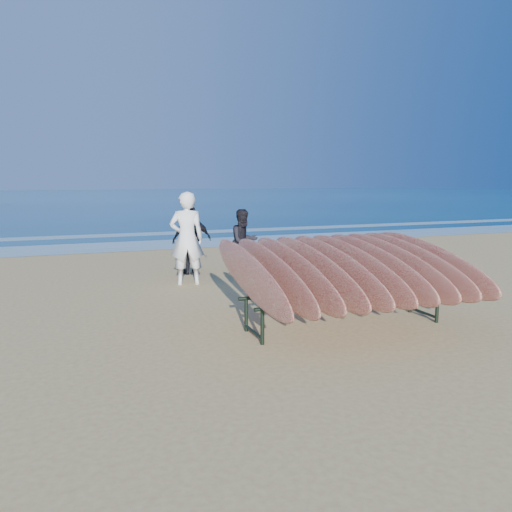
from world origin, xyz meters
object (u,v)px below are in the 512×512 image
object	(u,v)px
person_white	(187,238)
person_dark_a	(244,241)
surfboard_rack	(346,269)
person_dark_b	(192,240)

from	to	relation	value
person_white	person_dark_a	bearing A→B (deg)	-146.12
surfboard_rack	person_dark_a	distance (m)	4.68
person_dark_b	surfboard_rack	bearing A→B (deg)	95.83
person_dark_b	person_white	bearing A→B (deg)	64.25
surfboard_rack	person_dark_b	xyz separation A→B (m)	(-1.16, 5.04, -0.09)
person_dark_a	surfboard_rack	bearing A→B (deg)	-103.67
surfboard_rack	person_dark_b	size ratio (longest dim) A/B	1.97
surfboard_rack	person_dark_a	size ratio (longest dim) A/B	2.09
person_dark_a	person_dark_b	size ratio (longest dim) A/B	0.94
person_dark_a	person_dark_b	bearing A→B (deg)	149.49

